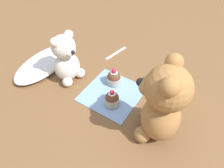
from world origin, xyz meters
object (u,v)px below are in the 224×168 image
(cupcake_near_tan_bear, at_px, (112,99))
(teaspoon, at_px, (116,53))
(teddy_bear_cream, at_px, (66,59))
(teddy_bear_tan, at_px, (163,104))
(juice_glass, at_px, (176,97))
(cupcake_near_cream_bear, at_px, (114,78))

(cupcake_near_tan_bear, bearing_deg, teaspoon, 29.29)
(teddy_bear_cream, relative_size, teddy_bear_tan, 0.73)
(juice_glass, relative_size, teaspoon, 0.67)
(teddy_bear_tan, relative_size, cupcake_near_tan_bear, 4.01)
(teddy_bear_cream, bearing_deg, cupcake_near_tan_bear, -88.14)
(cupcake_near_tan_bear, bearing_deg, teddy_bear_tan, -94.46)
(teddy_bear_cream, bearing_deg, cupcake_near_cream_bear, -59.08)
(cupcake_near_tan_bear, height_order, teaspoon, cupcake_near_tan_bear)
(teddy_bear_cream, distance_m, teaspoon, 0.27)
(teddy_bear_cream, xyz_separation_m, juice_glass, (0.10, -0.42, -0.05))
(teddy_bear_tan, xyz_separation_m, juice_glass, (0.14, -0.01, -0.10))
(teddy_bear_cream, xyz_separation_m, cupcake_near_cream_bear, (0.07, -0.17, -0.07))
(teddy_bear_cream, distance_m, teddy_bear_tan, 0.42)
(cupcake_near_tan_bear, distance_m, teaspoon, 0.31)
(teddy_bear_tan, xyz_separation_m, cupcake_near_cream_bear, (0.11, 0.24, -0.11))
(juice_glass, bearing_deg, teddy_bear_tan, 176.58)
(cupcake_near_cream_bear, bearing_deg, cupcake_near_tan_bear, -151.07)
(cupcake_near_cream_bear, bearing_deg, teddy_bear_tan, -115.29)
(cupcake_near_cream_bear, height_order, juice_glass, juice_glass)
(teddy_bear_cream, height_order, cupcake_near_cream_bear, teddy_bear_cream)
(cupcake_near_tan_bear, relative_size, juice_glass, 0.83)
(teddy_bear_cream, height_order, juice_glass, teddy_bear_cream)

